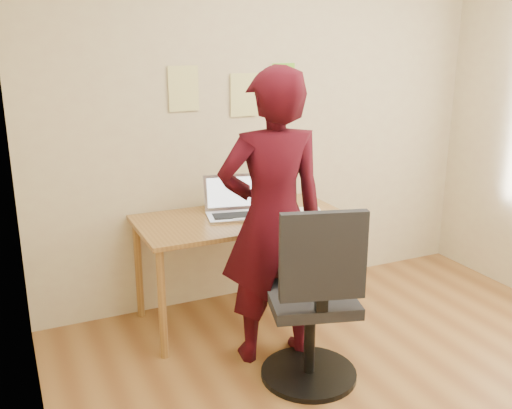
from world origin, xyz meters
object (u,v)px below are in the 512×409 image
desk (241,229)px  office_chair (314,310)px  laptop (232,208)px  person (272,219)px  phone (284,220)px

desk → office_chair: size_ratio=1.31×
laptop → person: person is taller
person → desk: bearing=-84.9°
office_chair → phone: bearing=91.9°
desk → office_chair: bearing=-87.6°
desk → office_chair: office_chair is taller
desk → office_chair: 0.94m
desk → person: 0.59m
laptop → phone: size_ratio=2.75×
desk → laptop: size_ratio=3.40×
desk → person: size_ratio=0.79×
phone → person: bearing=-151.2°
office_chair → desk: bearing=108.5°
desk → laptop: (-0.04, 0.06, 0.14)m
office_chair → laptop: bearing=110.8°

